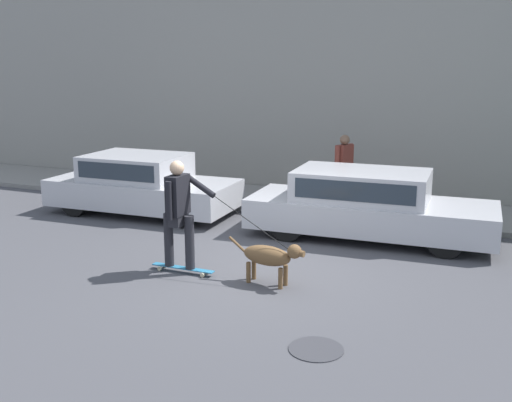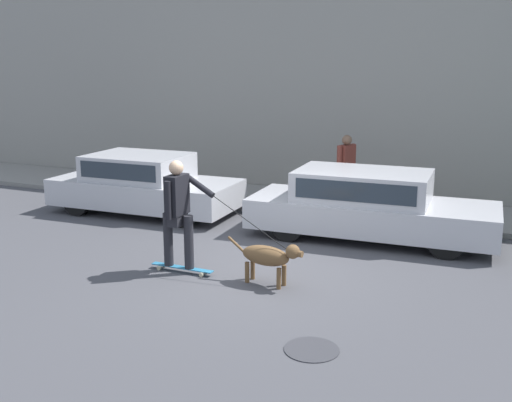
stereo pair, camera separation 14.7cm
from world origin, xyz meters
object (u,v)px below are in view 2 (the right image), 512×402
(skateboarder, at_px, (178,210))
(parked_car_0, at_px, (144,185))
(dog, at_px, (269,256))
(pedestrian_with_bag, at_px, (346,168))
(parked_car_1, at_px, (368,206))

(skateboarder, bearing_deg, parked_car_0, 132.14)
(parked_car_0, distance_m, dog, 5.18)
(skateboarder, distance_m, pedestrian_with_bag, 4.96)
(parked_car_1, relative_size, dog, 3.63)
(dog, bearing_deg, parked_car_0, 151.37)
(pedestrian_with_bag, bearing_deg, dog, 109.70)
(dog, bearing_deg, pedestrian_with_bag, 98.15)
(skateboarder, bearing_deg, dog, 2.39)
(parked_car_0, xyz_separation_m, dog, (4.22, -3.00, -0.18))
(parked_car_1, bearing_deg, skateboarder, -129.45)
(dog, bearing_deg, parked_car_1, 81.77)
(parked_car_1, distance_m, skateboarder, 3.85)
(parked_car_1, distance_m, pedestrian_with_bag, 1.97)
(parked_car_0, bearing_deg, parked_car_1, -1.58)
(parked_car_1, xyz_separation_m, pedestrian_with_bag, (-0.92, 1.70, 0.38))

